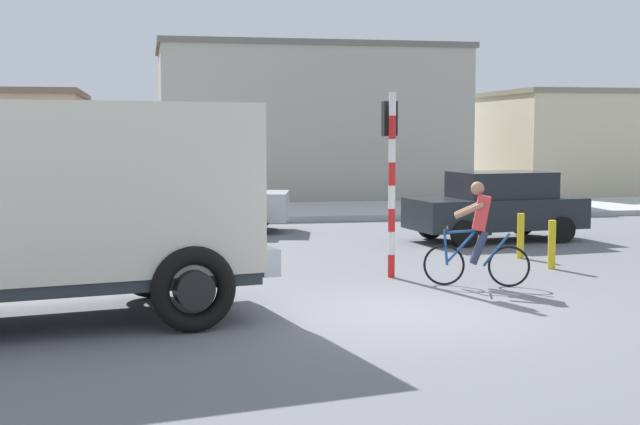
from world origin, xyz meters
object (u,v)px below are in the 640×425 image
object	(u,v)px
car_red_near	(497,206)
bollard_near	(552,245)
truck_foreground	(50,198)
cyclist	(478,234)
car_white_mid	(207,199)
traffic_light_pole	(391,158)
pedestrian_near_kerb	(116,199)
bollard_far	(521,236)

from	to	relation	value
car_red_near	bollard_near	xyz separation A→B (m)	(-0.62, -4.17, -0.37)
truck_foreground	car_red_near	distance (m)	11.73
cyclist	bollard_near	bearing A→B (deg)	36.51
cyclist	truck_foreground	bearing A→B (deg)	-166.52
car_red_near	car_white_mid	distance (m)	7.22
traffic_light_pole	pedestrian_near_kerb	world-z (taller)	traffic_light_pole
pedestrian_near_kerb	bollard_far	xyz separation A→B (m)	(8.08, -6.17, -0.40)
truck_foreground	pedestrian_near_kerb	xyz separation A→B (m)	(0.49, 10.64, -0.82)
bollard_near	bollard_far	size ratio (longest dim) A/B	1.00
bollard_near	car_white_mid	bearing A→B (deg)	128.15
cyclist	car_white_mid	distance (m)	9.70
truck_foreground	traffic_light_pole	xyz separation A→B (m)	(5.40, 2.78, 0.40)
truck_foreground	car_red_near	world-z (taller)	truck_foreground
truck_foreground	car_red_near	xyz separation A→B (m)	(9.19, 7.24, -0.85)
truck_foreground	car_red_near	bearing A→B (deg)	38.24
truck_foreground	traffic_light_pole	bearing A→B (deg)	27.22
cyclist	car_white_mid	world-z (taller)	cyclist
truck_foreground	cyclist	xyz separation A→B (m)	(6.54, 1.57, -0.80)
truck_foreground	bollard_far	size ratio (longest dim) A/B	6.44
pedestrian_near_kerb	bollard_near	distance (m)	11.08
car_red_near	pedestrian_near_kerb	xyz separation A→B (m)	(-8.71, 3.40, 0.03)
car_red_near	bollard_far	world-z (taller)	car_red_near
car_white_mid	pedestrian_near_kerb	distance (m)	2.26
bollard_far	car_red_near	bearing A→B (deg)	77.32
bollard_near	traffic_light_pole	bearing A→B (deg)	-174.70
truck_foreground	traffic_light_pole	world-z (taller)	traffic_light_pole
car_red_near	bollard_near	world-z (taller)	car_red_near
bollard_near	bollard_far	distance (m)	1.40
car_red_near	bollard_near	distance (m)	4.24
truck_foreground	bollard_far	bearing A→B (deg)	27.56
cyclist	pedestrian_near_kerb	distance (m)	10.91
traffic_light_pole	car_red_near	distance (m)	5.99
bollard_near	cyclist	bearing A→B (deg)	-143.49
cyclist	pedestrian_near_kerb	bearing A→B (deg)	123.70
cyclist	car_white_mid	bearing A→B (deg)	113.05
truck_foreground	cyclist	size ratio (longest dim) A/B	3.37
truck_foreground	car_white_mid	size ratio (longest dim) A/B	1.36
cyclist	pedestrian_near_kerb	xyz separation A→B (m)	(-6.05, 9.07, -0.02)
truck_foreground	bollard_near	distance (m)	9.18
traffic_light_pole	car_white_mid	xyz separation A→B (m)	(-2.66, 7.72, -1.25)
cyclist	traffic_light_pole	xyz separation A→B (m)	(-1.14, 1.21, 1.20)
bollard_near	pedestrian_near_kerb	bearing A→B (deg)	136.87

